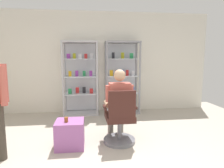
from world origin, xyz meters
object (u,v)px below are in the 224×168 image
storage_crate (70,134)px  tea_glass (66,120)px  display_cabinet_right (122,77)px  office_chair (120,122)px  display_cabinet_left (81,78)px  seated_shopkeeper (118,101)px

storage_crate → tea_glass: (-0.05, -0.06, 0.27)m
display_cabinet_right → office_chair: 2.03m
display_cabinet_right → storage_crate: (-1.20, -1.95, -0.74)m
display_cabinet_left → tea_glass: bearing=-94.4°
display_cabinet_left → tea_glass: 2.06m
display_cabinet_left → storage_crate: (-0.11, -1.95, -0.74)m
display_cabinet_left → seated_shopkeeper: size_ratio=1.47×
office_chair → display_cabinet_right: bearing=79.5°
office_chair → seated_shopkeeper: 0.36m
seated_shopkeeper → tea_glass: size_ratio=15.76×
office_chair → tea_glass: (-0.90, -0.09, 0.10)m
display_cabinet_right → tea_glass: display_cabinet_right is taller
display_cabinet_right → storage_crate: display_cabinet_right is taller
tea_glass → office_chair: bearing=5.6°
storage_crate → display_cabinet_left: bearing=86.9°
display_cabinet_right → office_chair: size_ratio=1.98×
display_cabinet_left → office_chair: 2.13m
display_cabinet_right → storage_crate: size_ratio=4.11×
office_chair → tea_glass: office_chair is taller
seated_shopkeeper → storage_crate: bearing=-166.9°
office_chair → storage_crate: bearing=-177.8°
storage_crate → display_cabinet_right: bearing=58.3°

